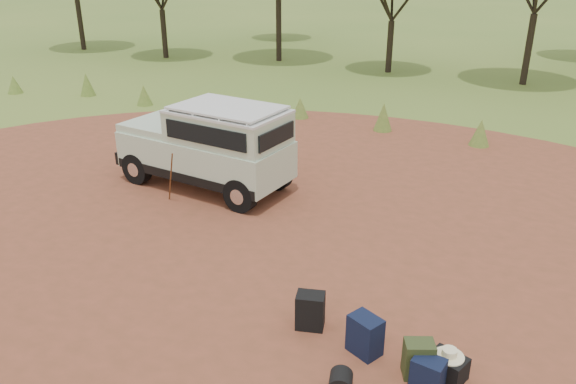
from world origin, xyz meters
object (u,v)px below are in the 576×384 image
at_px(walking_staff, 171,177).
at_px(backpack_olive, 418,359).
at_px(backpack_navy, 365,335).
at_px(duffel_navy, 428,374).
at_px(backpack_black, 310,311).
at_px(safari_vehicle, 209,148).
at_px(hard_case, 447,367).

relative_size(walking_staff, backpack_olive, 2.43).
xyz_separation_m(backpack_navy, duffel_navy, (0.95, -0.37, -0.07)).
height_order(backpack_black, backpack_navy, backpack_navy).
bearing_deg(safari_vehicle, backpack_navy, -32.65).
bearing_deg(backpack_black, safari_vehicle, 121.78).
xyz_separation_m(safari_vehicle, duffel_navy, (6.04, -4.93, -0.79)).
bearing_deg(duffel_navy, hard_case, 66.54).
height_order(duffel_navy, hard_case, duffel_navy).
xyz_separation_m(walking_staff, backpack_olive, (6.24, -3.59, -0.36)).
bearing_deg(walking_staff, hard_case, -83.06).
xyz_separation_m(backpack_olive, hard_case, (0.38, 0.12, -0.10)).
height_order(backpack_navy, duffel_navy, backpack_navy).
height_order(safari_vehicle, backpack_black, safari_vehicle).
distance_m(walking_staff, backpack_black, 5.51).
height_order(walking_staff, backpack_black, walking_staff).
relative_size(backpack_olive, duffel_navy, 1.20).
xyz_separation_m(backpack_black, hard_case, (2.10, -0.33, -0.12)).
bearing_deg(walking_staff, backpack_black, -90.16).
distance_m(backpack_black, backpack_navy, 0.97).
xyz_separation_m(backpack_navy, hard_case, (1.17, -0.07, -0.13)).
xyz_separation_m(walking_staff, backpack_navy, (5.44, -3.40, -0.33)).
bearing_deg(hard_case, backpack_black, -166.18).
bearing_deg(hard_case, backpack_olive, -139.02).
distance_m(safari_vehicle, backpack_navy, 6.87).
xyz_separation_m(safari_vehicle, backpack_olive, (5.88, -4.74, -0.74)).
bearing_deg(walking_staff, safari_vehicle, 17.40).
distance_m(safari_vehicle, backpack_black, 6.02).
height_order(backpack_olive, hard_case, backpack_olive).
distance_m(walking_staff, backpack_navy, 6.43).
xyz_separation_m(safari_vehicle, walking_staff, (-0.36, -1.15, -0.38)).
relative_size(backpack_black, hard_case, 1.20).
distance_m(walking_staff, backpack_olive, 7.20).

